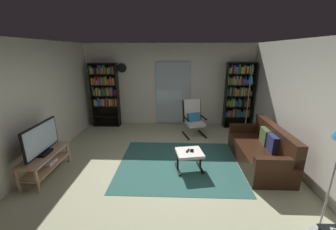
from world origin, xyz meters
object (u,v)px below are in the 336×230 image
at_px(television, 41,140).
at_px(bookshelf_near_sofa, 239,93).
at_px(lounge_armchair, 193,117).
at_px(tv_remote, 188,151).
at_px(wall_clock, 122,68).
at_px(tv_stand, 46,161).
at_px(bookshelf_near_tv, 105,91).
at_px(floor_lamp_by_shelf, 250,86).
at_px(cell_phone, 192,151).
at_px(ottoman, 189,155).
at_px(leather_sofa, 261,151).

bearing_deg(television, bookshelf_near_sofa, 33.43).
distance_m(lounge_armchair, tv_remote, 1.94).
bearing_deg(television, wall_clock, 75.33).
height_order(bookshelf_near_sofa, tv_remote, bookshelf_near_sofa).
height_order(lounge_armchair, wall_clock, wall_clock).
xyz_separation_m(tv_remote, wall_clock, (-1.97, 2.81, 1.43)).
height_order(tv_stand, bookshelf_near_tv, bookshelf_near_tv).
bearing_deg(floor_lamp_by_shelf, cell_phone, -129.57).
xyz_separation_m(cell_phone, wall_clock, (-2.05, 2.79, 1.44)).
xyz_separation_m(tv_stand, wall_clock, (0.82, 3.13, 1.54)).
xyz_separation_m(floor_lamp_by_shelf, wall_clock, (-3.83, 0.65, 0.45)).
bearing_deg(ottoman, floor_lamp_by_shelf, 49.99).
bearing_deg(lounge_armchair, leather_sofa, -50.82).
xyz_separation_m(television, lounge_armchair, (3.05, 2.25, -0.23)).
bearing_deg(tv_remote, lounge_armchair, 106.13).
relative_size(tv_stand, ottoman, 1.96).
xyz_separation_m(bookshelf_near_tv, lounge_armchair, (2.77, -0.67, -0.63)).
bearing_deg(floor_lamp_by_shelf, tv_stand, -151.90).
bearing_deg(television, ottoman, 6.41).
xyz_separation_m(television, ottoman, (2.82, 0.32, -0.42)).
height_order(tv_stand, ottoman, tv_stand).
distance_m(bookshelf_near_tv, lounge_armchair, 2.92).
relative_size(ottoman, cell_phone, 4.27).
distance_m(bookshelf_near_sofa, leather_sofa, 2.49).
distance_m(television, floor_lamp_by_shelf, 5.31).
bearing_deg(tv_remote, wall_clock, 148.84).
bearing_deg(tv_stand, wall_clock, 75.25).
height_order(bookshelf_near_tv, floor_lamp_by_shelf, bookshelf_near_tv).
bearing_deg(television, lounge_armchair, 36.48).
relative_size(bookshelf_near_tv, leather_sofa, 1.08).
xyz_separation_m(bookshelf_near_tv, wall_clock, (0.54, 0.22, 0.69)).
bearing_deg(bookshelf_near_sofa, leather_sofa, -92.64).
distance_m(cell_phone, wall_clock, 3.75).
bearing_deg(television, tv_remote, 6.83).
relative_size(ottoman, tv_remote, 4.15).
relative_size(cell_phone, wall_clock, 0.48).
xyz_separation_m(bookshelf_near_sofa, cell_phone, (-1.62, -2.62, -0.69)).
bearing_deg(bookshelf_near_sofa, floor_lamp_by_shelf, -72.69).
height_order(television, tv_remote, television).
xyz_separation_m(lounge_armchair, tv_remote, (-0.26, -1.92, -0.12)).
bearing_deg(bookshelf_near_sofa, television, -146.57).
distance_m(lounge_armchair, cell_phone, 1.92).
bearing_deg(tv_stand, cell_phone, 6.70).
xyz_separation_m(tv_remote, cell_phone, (0.08, 0.01, -0.00)).
bearing_deg(tv_remote, floor_lamp_by_shelf, 73.08).
bearing_deg(bookshelf_near_tv, tv_stand, -95.54).
height_order(ottoman, cell_phone, cell_phone).
bearing_deg(tv_stand, bookshelf_near_sofa, 33.35).
distance_m(television, bookshelf_near_tv, 2.97).
height_order(tv_remote, wall_clock, wall_clock).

